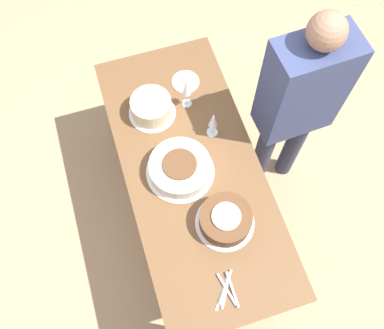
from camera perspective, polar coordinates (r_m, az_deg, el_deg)
name	(u,v)px	position (r m, az deg, el deg)	size (l,w,h in m)	color
ground_plane	(192,213)	(2.99, 0.00, -6.44)	(12.00, 12.00, 0.00)	tan
dining_table	(192,177)	(2.39, 0.00, -1.74)	(1.64, 0.71, 0.76)	brown
cake_center_white	(180,169)	(2.22, -1.58, -0.59)	(0.36, 0.36, 0.10)	white
cake_front_chocolate	(225,220)	(2.13, 4.48, -7.36)	(0.30, 0.30, 0.12)	white
cake_back_decorated	(151,107)	(2.39, -5.44, 7.59)	(0.26, 0.26, 0.12)	white
wine_glass_near	(213,121)	(2.26, 2.83, 5.82)	(0.06, 0.06, 0.19)	silver
wine_glass_far	(187,88)	(2.34, -0.74, 10.16)	(0.06, 0.06, 0.23)	silver
dessert_plate_right	(185,82)	(2.55, -0.87, 10.97)	(0.16, 0.16, 0.01)	beige
fork_pile	(227,289)	(2.10, 4.63, -16.27)	(0.18, 0.14, 0.02)	silver
person_cutting	(298,102)	(2.34, 13.91, 8.08)	(0.24, 0.41, 1.56)	#2D334C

